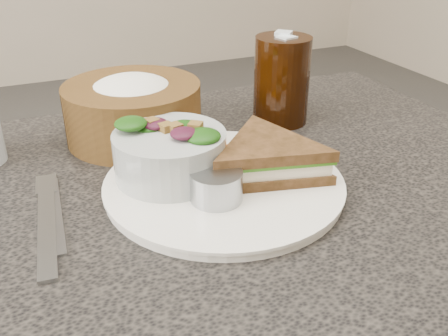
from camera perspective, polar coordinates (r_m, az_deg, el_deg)
name	(u,v)px	position (r m, az deg, el deg)	size (l,w,h in m)	color
dinner_plate	(224,184)	(0.63, 0.00, -1.89)	(0.30, 0.30, 0.01)	white
sandwich	(268,158)	(0.63, 5.00, 1.14)	(0.18, 0.18, 0.05)	brown
salad_bowl	(170,147)	(0.63, -6.22, 2.46)	(0.14, 0.14, 0.08)	#A7ADAA
dressing_ramekin	(216,186)	(0.58, -0.89, -2.06)	(0.06, 0.06, 0.04)	#959A9F
orange_wedge	(235,149)	(0.68, 1.23, 2.23)	(0.07, 0.07, 0.03)	orange
fork	(47,226)	(0.60, -19.58, -6.29)	(0.02, 0.20, 0.01)	gray
knife	(57,213)	(0.62, -18.56, -4.91)	(0.01, 0.17, 0.00)	gray
bread_basket	(133,102)	(0.77, -10.41, 7.45)	(0.21, 0.21, 0.12)	brown
cola_glass	(282,77)	(0.82, 6.62, 10.32)	(0.09, 0.09, 0.15)	black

